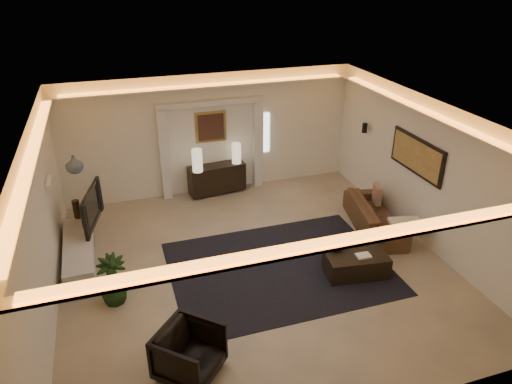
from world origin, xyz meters
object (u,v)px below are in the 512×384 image
object	(u,v)px
console	(217,178)
sofa	(375,216)
armchair	(189,353)
coffee_table	(356,265)

from	to	relation	value
console	sofa	bearing A→B (deg)	-50.16
armchair	console	bearing A→B (deg)	25.09
coffee_table	armchair	bearing A→B (deg)	-149.98
console	armchair	distance (m)	5.67
coffee_table	armchair	distance (m)	3.59
console	armchair	xyz separation A→B (m)	(-1.70, -5.41, -0.03)
sofa	armchair	size ratio (longest dim) A/B	2.56
coffee_table	armchair	xyz separation A→B (m)	(-3.32, -1.36, 0.17)
coffee_table	armchair	size ratio (longest dim) A/B	1.36
sofa	coffee_table	world-z (taller)	sofa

